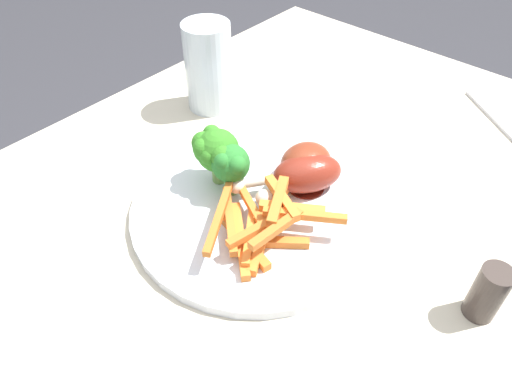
{
  "coord_description": "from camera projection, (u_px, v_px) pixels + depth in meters",
  "views": [
    {
      "loc": [
        0.34,
        0.27,
        1.13
      ],
      "look_at": [
        0.05,
        0.01,
        0.76
      ],
      "focal_mm": 33.09,
      "sensor_mm": 36.0,
      "label": 1
    }
  ],
  "objects": [
    {
      "name": "chicken_drumstick_near",
      "position": [
        303.0,
        174.0,
        0.55
      ],
      "size": [
        0.13,
        0.1,
        0.04
      ],
      "color": "#5C1910",
      "rests_on": "dinner_plate"
    },
    {
      "name": "carrot_fries_pile",
      "position": [
        262.0,
        222.0,
        0.5
      ],
      "size": [
        0.16,
        0.14,
        0.04
      ],
      "color": "orange",
      "rests_on": "dinner_plate"
    },
    {
      "name": "broccoli_floret_front",
      "position": [
        214.0,
        151.0,
        0.55
      ],
      "size": [
        0.05,
        0.06,
        0.07
      ],
      "color": "#77A150",
      "rests_on": "dinner_plate"
    },
    {
      "name": "pepper_shaker",
      "position": [
        488.0,
        293.0,
        0.44
      ],
      "size": [
        0.03,
        0.03,
        0.06
      ],
      "primitive_type": "cylinder",
      "color": "#423833",
      "rests_on": "dining_table"
    },
    {
      "name": "dinner_plate",
      "position": [
        256.0,
        208.0,
        0.55
      ],
      "size": [
        0.29,
        0.29,
        0.01
      ],
      "primitive_type": "cylinder",
      "color": "silver",
      "rests_on": "dining_table"
    },
    {
      "name": "broccoli_floret_middle",
      "position": [
        231.0,
        164.0,
        0.54
      ],
      "size": [
        0.05,
        0.05,
        0.07
      ],
      "color": "#74AD59",
      "rests_on": "dinner_plate"
    },
    {
      "name": "fork",
      "position": [
        503.0,
        126.0,
        0.68
      ],
      "size": [
        0.13,
        0.16,
        0.0
      ],
      "primitive_type": "cube",
      "rotation": [
        0.0,
        0.0,
        0.91
      ],
      "color": "silver",
      "rests_on": "dining_table"
    },
    {
      "name": "dining_table",
      "position": [
        273.0,
        252.0,
        0.68
      ],
      "size": [
        0.91,
        0.65,
        0.73
      ],
      "color": "beige",
      "rests_on": "ground_plane"
    },
    {
      "name": "water_glass",
      "position": [
        209.0,
        67.0,
        0.68
      ],
      "size": [
        0.07,
        0.07,
        0.13
      ],
      "primitive_type": "cylinder",
      "color": "silver",
      "rests_on": "dining_table"
    },
    {
      "name": "chicken_drumstick_far",
      "position": [
        304.0,
        166.0,
        0.56
      ],
      "size": [
        0.12,
        0.06,
        0.05
      ],
      "color": "#5D1F12",
      "rests_on": "dinner_plate"
    }
  ]
}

